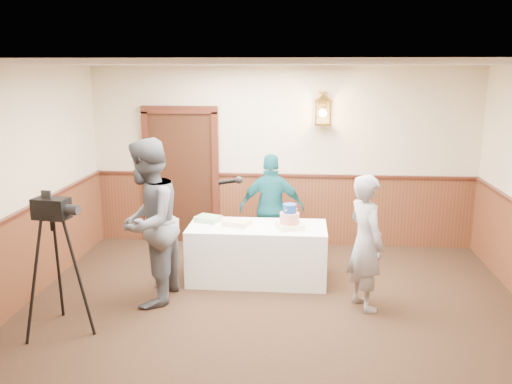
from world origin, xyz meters
TOP-DOWN VIEW (x-y plane):
  - ground at (0.00, 0.00)m, footprint 7.00×7.00m
  - room_shell at (-0.05, 0.45)m, footprint 6.02×7.02m
  - display_table at (-0.26, 1.90)m, footprint 1.80×0.80m
  - tiered_cake at (0.16, 1.83)m, footprint 0.39×0.39m
  - sheet_cake_yellow at (-0.53, 1.90)m, footprint 0.38×0.33m
  - sheet_cake_green at (-0.94, 2.05)m, footprint 0.38×0.34m
  - interviewer at (-1.49, 1.11)m, footprint 1.56×1.02m
  - baker at (1.05, 1.17)m, footprint 0.60×0.69m
  - assistant_p at (-0.12, 2.64)m, footprint 0.94×0.41m
  - tv_camera_rig at (-2.25, 0.29)m, footprint 0.58×0.54m

SIDE VIEW (x-z plane):
  - ground at x=0.00m, z-range 0.00..0.00m
  - display_table at x=-0.26m, z-range 0.00..0.75m
  - tv_camera_rig at x=-2.25m, z-range -0.07..1.40m
  - sheet_cake_yellow at x=-0.53m, z-range 0.75..0.82m
  - sheet_cake_green at x=-0.94m, z-range 0.75..0.82m
  - assistant_p at x=-0.12m, z-range 0.00..1.58m
  - baker at x=1.05m, z-range 0.00..1.60m
  - tiered_cake at x=0.16m, z-range 0.72..1.04m
  - interviewer at x=-1.49m, z-range 0.00..1.98m
  - room_shell at x=-0.05m, z-range 0.12..2.93m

